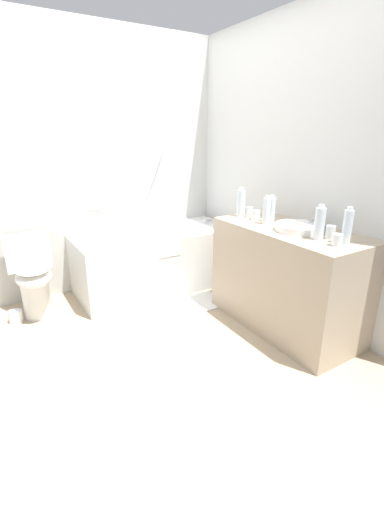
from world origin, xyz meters
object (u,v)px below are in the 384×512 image
(water_bottle_2, at_px, (347,227))
(drinking_glass_2, at_px, (337,240))
(toilet_paper_roll, at_px, (16,317))
(sink_faucet, at_px, (317,223))
(water_bottle_0, at_px, (320,223))
(water_bottle_1, at_px, (241,203))
(toilet, at_px, (32,274))
(drinking_glass_0, at_px, (249,212))
(water_bottle_4, at_px, (271,210))
(bath_mat, at_px, (193,305))
(water_bottle_3, at_px, (267,211))
(drinking_glass_3, at_px, (255,215))
(bathtub, at_px, (157,258))
(sink_basin, at_px, (299,227))
(drinking_glass_1, at_px, (330,232))

(water_bottle_2, distance_m, drinking_glass_2, 0.12)
(toilet_paper_roll, bearing_deg, drinking_glass_2, -42.56)
(sink_faucet, height_order, water_bottle_0, water_bottle_0)
(water_bottle_1, bearing_deg, toilet_paper_roll, 159.36)
(toilet, height_order, drinking_glass_0, drinking_glass_0)
(drinking_glass_2, bearing_deg, water_bottle_4, 82.63)
(water_bottle_2, bearing_deg, toilet_paper_roll, 138.88)
(drinking_glass_2, relative_size, bath_mat, 0.14)
(water_bottle_3, bearing_deg, water_bottle_4, 22.60)
(water_bottle_1, xyz_separation_m, water_bottle_2, (0.09, -0.98, -0.00))
(water_bottle_2, bearing_deg, drinking_glass_3, 93.92)
(water_bottle_3, bearing_deg, water_bottle_1, 90.15)
(bathtub, bearing_deg, drinking_glass_2, -74.73)
(toilet, bearing_deg, sink_basin, 52.94)
(sink_basin, height_order, drinking_glass_3, drinking_glass_3)
(water_bottle_0, height_order, water_bottle_4, water_bottle_0)
(sink_basin, distance_m, bath_mat, 1.23)
(bathtub, height_order, sink_basin, bathtub)
(bathtub, xyz_separation_m, drinking_glass_0, (0.54, -0.76, 0.56))
(toilet, xyz_separation_m, toilet_paper_roll, (-0.19, -0.08, -0.32))
(drinking_glass_3, bearing_deg, sink_faucet, -61.17)
(sink_faucet, height_order, water_bottle_1, water_bottle_1)
(water_bottle_1, height_order, water_bottle_2, water_bottle_1)
(toilet, height_order, sink_basin, sink_basin)
(drinking_glass_0, bearing_deg, sink_faucet, -70.22)
(water_bottle_0, distance_m, water_bottle_4, 0.55)
(water_bottle_4, height_order, drinking_glass_0, water_bottle_4)
(bath_mat, bearing_deg, water_bottle_1, -23.30)
(water_bottle_3, bearing_deg, drinking_glass_1, -80.42)
(toilet, bearing_deg, toilet_paper_roll, -65.37)
(sink_faucet, relative_size, water_bottle_4, 0.70)
(sink_basin, distance_m, toilet_paper_roll, 2.43)
(toilet_paper_roll, bearing_deg, sink_faucet, -31.51)
(bathtub, height_order, drinking_glass_2, bathtub)
(sink_basin, relative_size, water_bottle_1, 1.40)
(bathtub, xyz_separation_m, drinking_glass_2, (0.47, -1.71, 0.55))
(water_bottle_1, height_order, bath_mat, water_bottle_1)
(water_bottle_0, bearing_deg, drinking_glass_2, -93.04)
(toilet, distance_m, drinking_glass_3, 1.97)
(water_bottle_2, xyz_separation_m, drinking_glass_1, (0.01, 0.12, -0.07))
(water_bottle_3, distance_m, toilet_paper_roll, 2.27)
(water_bottle_1, distance_m, water_bottle_3, 0.32)
(water_bottle_2, bearing_deg, toilet, 134.63)
(toilet, relative_size, sink_faucet, 4.60)
(water_bottle_1, xyz_separation_m, drinking_glass_1, (0.09, -0.86, -0.07))
(toilet, relative_size, drinking_glass_0, 8.41)
(drinking_glass_0, relative_size, drinking_glass_3, 1.04)
(sink_faucet, bearing_deg, bathtub, 119.31)
(drinking_glass_3, distance_m, bath_mat, 1.01)
(sink_faucet, bearing_deg, water_bottle_2, -115.69)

